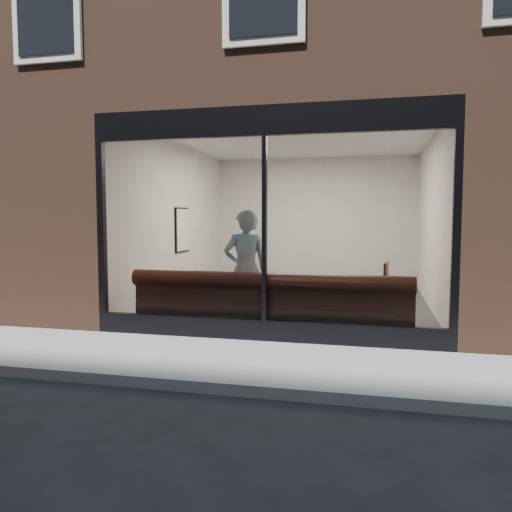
% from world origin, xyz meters
% --- Properties ---
extents(ground, '(120.00, 120.00, 0.00)m').
position_xyz_m(ground, '(0.00, 0.00, 0.00)').
color(ground, black).
rests_on(ground, ground).
extents(sidewalk_near, '(40.00, 2.00, 0.01)m').
position_xyz_m(sidewalk_near, '(0.00, 1.00, 0.01)').
color(sidewalk_near, gray).
rests_on(sidewalk_near, ground).
extents(kerb_near, '(40.00, 0.10, 0.12)m').
position_xyz_m(kerb_near, '(0.00, -0.05, 0.06)').
color(kerb_near, gray).
rests_on(kerb_near, ground).
extents(host_building_pier_left, '(2.50, 12.00, 3.20)m').
position_xyz_m(host_building_pier_left, '(-3.75, 8.00, 1.60)').
color(host_building_pier_left, brown).
rests_on(host_building_pier_left, ground).
extents(host_building_pier_right, '(2.50, 12.00, 3.20)m').
position_xyz_m(host_building_pier_right, '(3.75, 8.00, 1.60)').
color(host_building_pier_right, brown).
rests_on(host_building_pier_right, ground).
extents(host_building_backfill, '(5.00, 6.00, 3.20)m').
position_xyz_m(host_building_backfill, '(0.00, 11.00, 1.60)').
color(host_building_backfill, brown).
rests_on(host_building_backfill, ground).
extents(cafe_floor, '(6.00, 6.00, 0.00)m').
position_xyz_m(cafe_floor, '(0.00, 5.00, 0.02)').
color(cafe_floor, '#2D2D30').
rests_on(cafe_floor, ground).
extents(cafe_ceiling, '(6.00, 6.00, 0.00)m').
position_xyz_m(cafe_ceiling, '(0.00, 5.00, 3.19)').
color(cafe_ceiling, white).
rests_on(cafe_ceiling, host_building_upper).
extents(cafe_wall_back, '(5.00, 0.00, 5.00)m').
position_xyz_m(cafe_wall_back, '(0.00, 7.99, 1.60)').
color(cafe_wall_back, silver).
rests_on(cafe_wall_back, ground).
extents(cafe_wall_left, '(0.00, 6.00, 6.00)m').
position_xyz_m(cafe_wall_left, '(-2.49, 5.00, 1.60)').
color(cafe_wall_left, silver).
rests_on(cafe_wall_left, ground).
extents(cafe_wall_right, '(0.00, 6.00, 6.00)m').
position_xyz_m(cafe_wall_right, '(2.49, 5.00, 1.60)').
color(cafe_wall_right, silver).
rests_on(cafe_wall_right, ground).
extents(storefront_kick, '(5.00, 0.10, 0.30)m').
position_xyz_m(storefront_kick, '(0.00, 2.05, 0.15)').
color(storefront_kick, black).
rests_on(storefront_kick, ground).
extents(storefront_header, '(5.00, 0.10, 0.40)m').
position_xyz_m(storefront_header, '(0.00, 2.05, 3.00)').
color(storefront_header, black).
rests_on(storefront_header, host_building_upper).
extents(storefront_mullion, '(0.06, 0.10, 2.50)m').
position_xyz_m(storefront_mullion, '(0.00, 2.05, 1.55)').
color(storefront_mullion, black).
rests_on(storefront_mullion, storefront_kick).
extents(storefront_glass, '(4.80, 0.00, 4.80)m').
position_xyz_m(storefront_glass, '(0.00, 2.02, 1.55)').
color(storefront_glass, white).
rests_on(storefront_glass, storefront_kick).
extents(banquette, '(4.00, 0.55, 0.45)m').
position_xyz_m(banquette, '(0.00, 2.45, 0.23)').
color(banquette, '#341812').
rests_on(banquette, cafe_floor).
extents(person, '(0.79, 0.67, 1.83)m').
position_xyz_m(person, '(-0.42, 2.67, 0.92)').
color(person, '#A1C1D7').
rests_on(person, cafe_floor).
extents(cafe_table_left, '(0.58, 0.58, 0.04)m').
position_xyz_m(cafe_table_left, '(-1.41, 3.54, 0.74)').
color(cafe_table_left, black).
rests_on(cafe_table_left, cafe_floor).
extents(cafe_table_right, '(0.76, 0.76, 0.04)m').
position_xyz_m(cafe_table_right, '(1.08, 3.38, 0.74)').
color(cafe_table_right, black).
rests_on(cafe_table_right, cafe_floor).
extents(cafe_chair_right, '(0.43, 0.43, 0.04)m').
position_xyz_m(cafe_chair_right, '(1.47, 4.02, 0.24)').
color(cafe_chair_right, black).
rests_on(cafe_chair_right, cafe_floor).
extents(wall_poster, '(0.02, 0.65, 0.87)m').
position_xyz_m(wall_poster, '(-2.45, 5.25, 1.44)').
color(wall_poster, white).
rests_on(wall_poster, cafe_wall_left).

